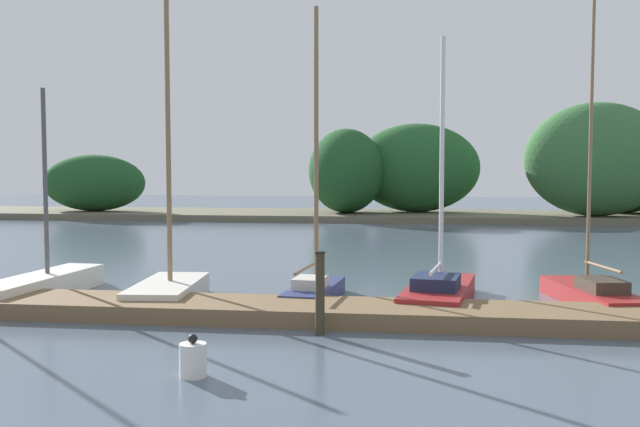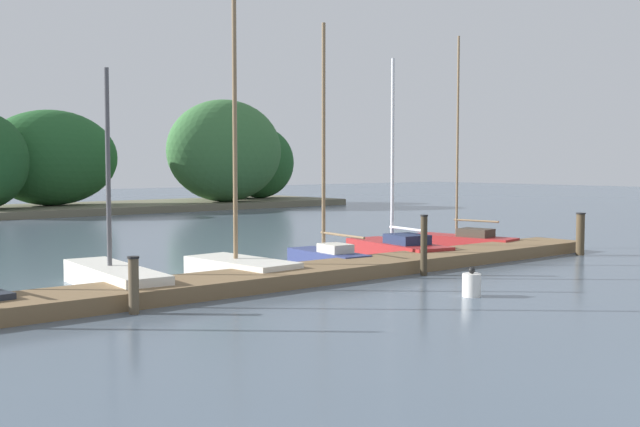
% 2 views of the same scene
% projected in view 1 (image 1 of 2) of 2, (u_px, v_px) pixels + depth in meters
% --- Properties ---
extents(dock_pier, '(24.10, 1.80, 0.35)m').
position_uv_depth(dock_pier, '(142.00, 307.00, 14.58)').
color(dock_pier, brown).
rests_on(dock_pier, ground).
extents(far_shore, '(49.87, 8.25, 7.02)m').
position_uv_depth(far_shore, '(457.00, 175.00, 42.51)').
color(far_shore, '#66604C').
rests_on(far_shore, ground).
extents(sailboat_2, '(1.35, 4.56, 5.09)m').
position_uv_depth(sailboat_2, '(45.00, 283.00, 16.79)').
color(sailboat_2, silver).
rests_on(sailboat_2, ground).
extents(sailboat_3, '(1.59, 3.53, 8.12)m').
position_uv_depth(sailboat_3, '(169.00, 284.00, 16.07)').
color(sailboat_3, silver).
rests_on(sailboat_3, ground).
extents(sailboat_4, '(1.19, 3.44, 6.90)m').
position_uv_depth(sailboat_4, '(315.00, 283.00, 16.16)').
color(sailboat_4, navy).
rests_on(sailboat_4, ground).
extents(sailboat_5, '(1.97, 4.40, 6.17)m').
position_uv_depth(sailboat_5, '(439.00, 289.00, 15.88)').
color(sailboat_5, maroon).
rests_on(sailboat_5, ground).
extents(sailboat_6, '(1.71, 4.01, 7.23)m').
position_uv_depth(sailboat_6, '(590.00, 291.00, 15.68)').
color(sailboat_6, maroon).
rests_on(sailboat_6, ground).
extents(mooring_piling_2, '(0.20, 0.20, 1.58)m').
position_uv_depth(mooring_piling_2, '(320.00, 293.00, 12.81)').
color(mooring_piling_2, '#3D3323').
rests_on(mooring_piling_2, ground).
extents(channel_buoy_0, '(0.41, 0.41, 0.65)m').
position_uv_depth(channel_buoy_0, '(193.00, 359.00, 10.23)').
color(channel_buoy_0, white).
rests_on(channel_buoy_0, ground).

